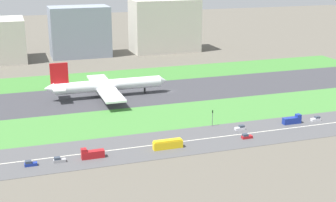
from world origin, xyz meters
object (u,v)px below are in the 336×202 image
Objects in this scene: car_2 at (59,160)px; bus_0 at (168,144)px; car_0 at (247,136)px; office_tower at (165,25)px; car_1 at (240,128)px; hangar_building at (80,32)px; traffic_light at (212,117)px; car_5 at (30,164)px; truck_1 at (92,154)px; truck_0 at (292,120)px; fuel_tank_west at (91,38)px; car_6 at (316,119)px; airliner at (105,85)px.

bus_0 reaches higher than car_2.
office_tower is (27.65, 192.00, 19.11)m from car_0.
car_1 is 187.21m from hangar_building.
car_2 is 196.24m from hangar_building.
traffic_light is (67.42, 17.99, 3.37)m from car_2.
car_2 is 0.10× the size of hangar_building.
car_1 is 87.40m from car_5.
truck_1 is at bearing 0.00° from bus_0.
office_tower is (61.26, 192.00, 18.21)m from bus_0.
office_tower is at bearing 89.98° from truck_0.
hangar_building is (36.66, 192.00, 17.40)m from car_2.
car_1 is 228.41m from fuel_tank_west.
hangar_building is 2.64× the size of fuel_tank_west.
bus_0 reaches higher than car_6.
bus_0 is 0.71× the size of fuel_tank_west.
hangar_building reaches higher than truck_1.
traffic_light is at bearing -101.34° from office_tower.
bus_0 is 192.76m from hangar_building.
airliner reaches higher than car_1.
airliner is 1.27× the size of office_tower.
truck_0 is at bearing -12.93° from traffic_light.
fuel_tank_west is at bearing 96.23° from car_1.
car_6 is 0.27× the size of fuel_tank_west.
car_0 is at bearing -78.80° from hangar_building.
car_1 is 0.61× the size of traffic_light.
car_1 is at bearing -77.53° from hangar_building.
car_5 and car_0 have the same top height.
fuel_tank_west is (40.18, 237.00, 4.35)m from truck_1.
car_0 is 194.92m from office_tower.
truck_0 reaches higher than car_6.
car_2 is 74.67m from car_0.
car_0 is 29.35m from truck_0.
car_6 is 1.00× the size of car_2.
car_0 is 0.61× the size of traffic_light.
traffic_light is (34.82, -60.01, -1.94)m from airliner.
truck_1 is 240.42m from fuel_tank_west.
airliner is at bearing 120.13° from traffic_light.
car_6 is 198.76m from hangar_building.
bus_0 is 1.38× the size of truck_1.
car_2 is 9.92m from car_5.
airliner is 88.78m from car_0.
office_tower is at bearing -98.20° from car_0.
fuel_tank_west is at bearing 102.46° from truck_0.
fuel_tank_west is (-15.31, 219.01, 1.73)m from traffic_light.
hangar_building is at bearing -78.80° from car_0.
bus_0 is 62.01m from truck_0.
fuel_tank_west is at bearing 105.39° from car_6.
hangar_building is (4.06, 114.00, 12.09)m from airliner.
car_0 is 0.27× the size of fuel_tank_west.
car_2 is at bearing -165.06° from traffic_light.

